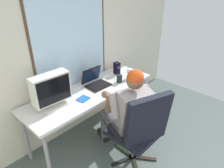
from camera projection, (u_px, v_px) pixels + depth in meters
wall_rear at (58, 39)px, 2.51m from camera, size 4.91×0.08×2.81m
desk at (92, 94)px, 2.74m from camera, size 1.86×0.62×0.74m
office_chair at (141, 127)px, 2.29m from camera, size 0.71×0.67×1.06m
person_seated at (127, 111)px, 2.47m from camera, size 0.67×0.85×1.23m
crt_monitor at (51, 89)px, 2.29m from camera, size 0.44×0.24×0.40m
laptop at (95, 81)px, 2.83m from camera, size 0.32×0.30×0.23m
wine_glass at (129, 71)px, 2.99m from camera, size 0.08×0.08×0.15m
desk_speaker at (117, 68)px, 3.13m from camera, size 0.09×0.11×0.18m
cd_case at (83, 99)px, 2.51m from camera, size 0.16×0.14×0.01m
coffee_mug at (119, 79)px, 2.89m from camera, size 0.08×0.08×0.11m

